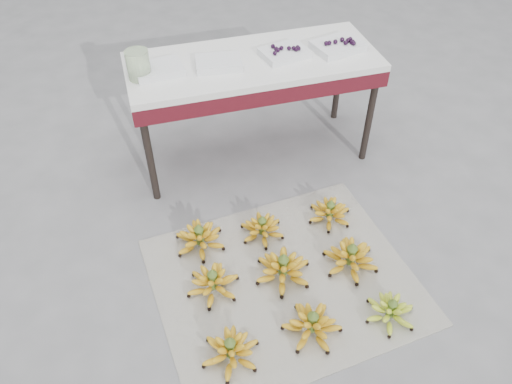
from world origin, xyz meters
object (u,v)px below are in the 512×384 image
object	(u,v)px
newspaper_mat	(284,281)
bunch_front_right	(391,311)
bunch_back_right	(330,212)
bunch_mid_right	(351,258)
vendor_table	(253,71)
tray_far_left	(159,69)
bunch_mid_center	(283,269)
bunch_front_center	(312,325)
bunch_front_left	(230,351)
bunch_back_left	(200,238)
bunch_back_center	(262,228)
tray_right	(284,53)
bunch_mid_left	(213,283)
tray_left	(219,63)
glass_jar	(138,65)
tray_far_right	(338,46)

from	to	relation	value
newspaper_mat	bunch_front_right	size ratio (longest dim) A/B	4.01
bunch_back_right	bunch_mid_right	bearing A→B (deg)	-73.35
vendor_table	tray_far_left	bearing A→B (deg)	-179.37
tray_far_left	bunch_back_right	bearing A→B (deg)	-41.36
bunch_mid_center	bunch_mid_right	bearing A→B (deg)	-6.29
bunch_front_right	bunch_mid_center	distance (m)	0.54
bunch_front_center	newspaper_mat	bearing A→B (deg)	79.32
bunch_front_left	bunch_back_left	size ratio (longest dim) A/B	0.75
bunch_mid_right	bunch_back_center	world-z (taller)	bunch_mid_right
tray_right	bunch_mid_left	bearing A→B (deg)	-124.68
bunch_mid_right	bunch_back_right	bearing A→B (deg)	91.28
bunch_back_left	bunch_front_left	bearing A→B (deg)	-112.86
bunch_front_right	bunch_mid_left	world-z (taller)	bunch_mid_left
bunch_front_center	bunch_back_left	world-z (taller)	same
bunch_front_right	bunch_back_center	world-z (taller)	bunch_back_center
tray_left	glass_jar	world-z (taller)	glass_jar
vendor_table	glass_jar	distance (m)	0.64
bunch_mid_center	bunch_front_left	bearing A→B (deg)	-136.91
bunch_front_left	bunch_back_right	distance (m)	0.98
bunch_mid_right	tray_far_right	distance (m)	1.20
bunch_mid_center	bunch_back_left	xyz separation A→B (m)	(-0.36, 0.31, -0.00)
bunch_front_center	glass_jar	size ratio (longest dim) A/B	2.18
bunch_front_right	bunch_back_right	xyz separation A→B (m)	(-0.03, 0.67, 0.00)
bunch_mid_center	tray_left	xyz separation A→B (m)	(-0.07, 0.96, 0.63)
bunch_front_right	tray_far_right	distance (m)	1.48
bunch_mid_center	bunch_back_right	bearing A→B (deg)	37.37
bunch_front_right	bunch_back_left	world-z (taller)	bunch_back_left
tray_far_left	glass_jar	bearing A→B (deg)	-165.25
tray_right	glass_jar	distance (m)	0.80
bunch_mid_left	tray_right	xyz separation A→B (m)	(0.65, 0.95, 0.64)
vendor_table	bunch_front_left	bearing A→B (deg)	-109.96
bunch_back_right	bunch_mid_left	bearing A→B (deg)	-137.83
bunch_back_left	tray_left	world-z (taller)	tray_left
newspaper_mat	vendor_table	distance (m)	1.18
bunch_front_center	tray_left	world-z (taller)	tray_left
vendor_table	tray_far_left	distance (m)	0.53
bunch_mid_left	glass_jar	size ratio (longest dim) A/B	2.04
bunch_front_center	bunch_back_center	size ratio (longest dim) A/B	1.07
bunch_back_left	tray_left	size ratio (longest dim) A/B	1.32
bunch_mid_center	tray_far_right	size ratio (longest dim) A/B	0.95
bunch_front_center	bunch_mid_left	xyz separation A→B (m)	(-0.38, 0.35, -0.00)
newspaper_mat	bunch_front_right	xyz separation A→B (m)	(0.41, -0.34, 0.05)
bunch_front_right	tray_far_right	bearing A→B (deg)	104.88
newspaper_mat	bunch_mid_center	distance (m)	0.07
bunch_mid_center	bunch_back_left	size ratio (longest dim) A/B	0.84
bunch_front_left	bunch_back_left	xyz separation A→B (m)	(0.00, 0.67, 0.00)
newspaper_mat	bunch_mid_center	bearing A→B (deg)	88.12
bunch_mid_center	bunch_mid_right	xyz separation A→B (m)	(0.35, -0.03, -0.00)
bunch_mid_left	bunch_front_center	bearing A→B (deg)	-29.53
tray_right	tray_far_right	size ratio (longest dim) A/B	0.92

